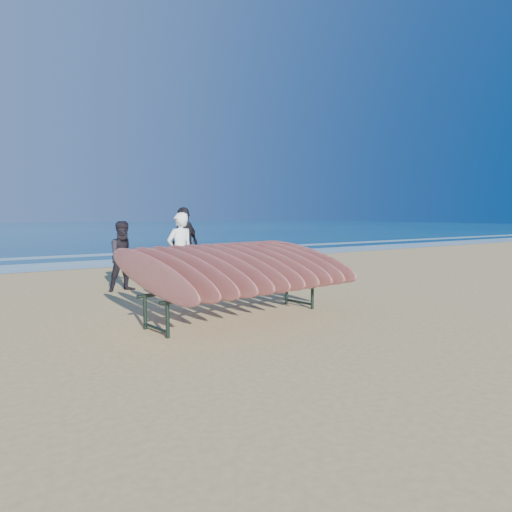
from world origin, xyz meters
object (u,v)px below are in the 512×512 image
object	(u,v)px
person_white	(180,252)
person_dark_b	(185,244)
surfboard_rack	(237,267)
person_dark_a	(125,256)

from	to	relation	value
person_white	person_dark_b	world-z (taller)	person_dark_b
surfboard_rack	person_white	xyz separation A→B (m)	(0.30, 2.88, 0.03)
person_dark_b	person_dark_a	bearing A→B (deg)	-13.68
person_dark_b	person_white	bearing A→B (deg)	28.46
person_dark_a	surfboard_rack	bearing A→B (deg)	-80.25
person_dark_a	person_dark_b	world-z (taller)	person_dark_b
person_white	person_dark_a	bearing A→B (deg)	-49.49
surfboard_rack	person_white	distance (m)	2.89
person_dark_a	person_dark_b	xyz separation A→B (m)	(1.74, 0.61, 0.17)
surfboard_rack	person_white	world-z (taller)	person_white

